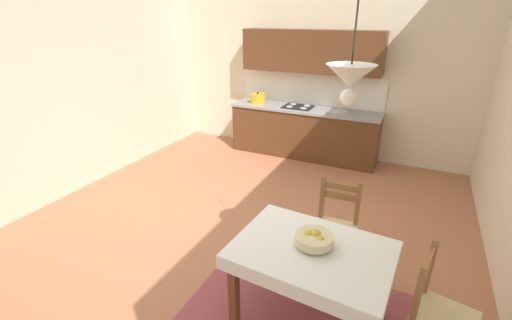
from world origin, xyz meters
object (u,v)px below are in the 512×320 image
dining_chair_window_side (438,315)px  fruit_bowl (314,239)px  dining_chair_kitchen_side (335,228)px  pendant_lamp (350,77)px  kitchen_cabinetry (305,110)px  dining_table (311,263)px

dining_chair_window_side → fruit_bowl: 1.01m
dining_chair_kitchen_side → pendant_lamp: bearing=-79.7°
dining_chair_window_side → pendant_lamp: (-0.80, 0.04, 1.62)m
kitchen_cabinetry → pendant_lamp: pendant_lamp is taller
kitchen_cabinetry → pendant_lamp: 4.01m
dining_chair_window_side → fruit_bowl: dining_chair_window_side is taller
dining_chair_kitchen_side → fruit_bowl: bearing=-90.6°
kitchen_cabinetry → dining_chair_window_side: bearing=-58.6°
dining_chair_window_side → pendant_lamp: 1.81m
kitchen_cabinetry → dining_chair_kitchen_side: (1.26, -2.83, -0.41)m
kitchen_cabinetry → pendant_lamp: (1.39, -3.56, 1.21)m
dining_table → dining_chair_window_side: dining_chair_window_side is taller
dining_table → dining_chair_window_side: (0.94, 0.05, -0.17)m
dining_chair_window_side → pendant_lamp: pendant_lamp is taller
dining_chair_window_side → dining_table: bearing=-176.9°
fruit_bowl → dining_chair_window_side: bearing=0.4°
dining_chair_window_side → fruit_bowl: bearing=-179.6°
pendant_lamp → kitchen_cabinetry: bearing=111.3°
kitchen_cabinetry → dining_chair_window_side: size_ratio=2.85×
dining_table → fruit_bowl: fruit_bowl is taller
kitchen_cabinetry → fruit_bowl: kitchen_cabinetry is taller
fruit_bowl → dining_table: bearing=-84.7°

